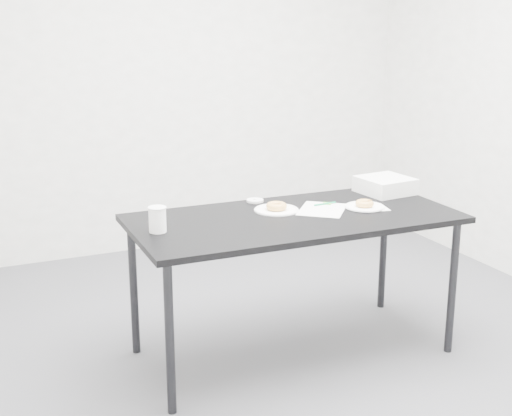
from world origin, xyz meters
name	(u,v)px	position (x,y,z in m)	size (l,w,h in m)	color
floor	(279,346)	(0.00, 0.00, 0.00)	(4.00, 4.00, 0.00)	#45454A
wall_back	(165,76)	(0.00, 2.00, 1.35)	(4.00, 0.02, 2.70)	white
table	(294,226)	(0.04, -0.08, 0.72)	(1.73, 0.83, 0.78)	black
scorecard	(322,209)	(0.23, -0.04, 0.78)	(0.23, 0.30, 0.00)	white
logo_patch	(327,203)	(0.31, 0.05, 0.79)	(0.05, 0.05, 0.00)	green
pen	(325,204)	(0.29, 0.04, 0.79)	(0.01, 0.01, 0.14)	#0B824D
napkin	(373,208)	(0.50, -0.12, 0.79)	(0.15, 0.15, 0.00)	white
plate_near	(365,207)	(0.46, -0.10, 0.79)	(0.22, 0.22, 0.01)	white
donut_near	(365,203)	(0.46, -0.10, 0.81)	(0.10, 0.10, 0.03)	gold
plate_far	(276,210)	(0.00, 0.04, 0.79)	(0.24, 0.24, 0.01)	white
donut_far	(276,206)	(0.00, 0.04, 0.81)	(0.11, 0.11, 0.04)	gold
coffee_cup	(157,219)	(-0.70, -0.07, 0.85)	(0.08, 0.08, 0.13)	white
cup_lid	(255,201)	(-0.03, 0.26, 0.79)	(0.10, 0.10, 0.01)	white
bakery_box	(385,185)	(0.75, 0.13, 0.83)	(0.28, 0.28, 0.09)	white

